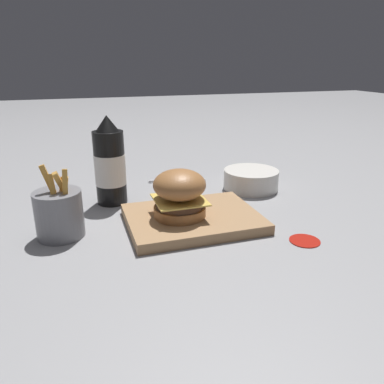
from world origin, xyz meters
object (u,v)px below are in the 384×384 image
Objects in this scene: burger at (179,193)px; fries_basket at (59,213)px; spoon at (188,180)px; serving_board at (192,218)px; ketchup_bottle at (110,165)px; side_bowl at (251,179)px.

fries_basket is at bearing -4.90° from burger.
burger is 0.25m from fries_basket.
spoon is at bearing -143.40° from fries_basket.
serving_board is 0.25m from ketchup_bottle.
ketchup_bottle is 1.46× the size of side_bowl.
serving_board is 0.30m from spoon.
fries_basket reaches higher than burger.
ketchup_bottle reaches higher than serving_board.
fries_basket is 0.90× the size of spoon.
burger is at bearing -98.51° from spoon.
ketchup_bottle is (0.12, -0.18, 0.02)m from burger.
ketchup_bottle reaches higher than spoon.
fries_basket is 1.01× the size of side_bowl.
serving_board is 0.28m from fries_basket.
burger reaches higher than side_bowl.
spoon is (-0.11, -0.29, -0.07)m from burger.
burger is 0.51× the size of ketchup_bottle.
spoon is at bearing -156.38° from ketchup_bottle.
fries_basket is 0.45m from spoon.
serving_board is 2.52× the size of burger.
serving_board is 0.28m from side_bowl.
spoon is at bearing -111.05° from burger.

